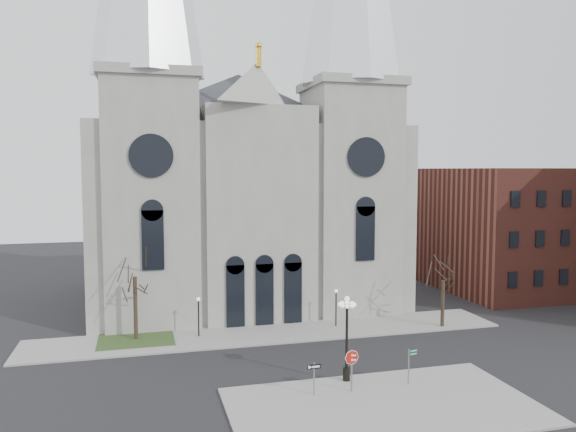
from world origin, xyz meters
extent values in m
plane|color=black|center=(0.00, 0.00, 0.00)|extent=(160.00, 160.00, 0.00)
cube|color=gray|center=(3.00, -5.00, 0.07)|extent=(18.00, 10.00, 0.14)
cube|color=gray|center=(0.00, 11.00, 0.07)|extent=(40.00, 6.00, 0.14)
cube|color=#2A411C|center=(-11.00, 12.00, 0.09)|extent=(6.00, 5.00, 0.18)
cube|color=gray|center=(0.00, 26.00, 9.00)|extent=(30.00, 24.00, 18.00)
pyramid|color=#2D3035|center=(0.00, 26.00, 24.00)|extent=(33.00, 26.40, 6.00)
cube|color=gray|center=(-9.50, 17.50, 11.00)|extent=(8.00, 8.00, 22.00)
cylinder|color=black|center=(-9.50, 13.45, 15.00)|extent=(3.60, 0.30, 3.60)
cube|color=gray|center=(9.50, 17.50, 11.00)|extent=(8.00, 8.00, 22.00)
cylinder|color=black|center=(9.50, 13.45, 15.00)|extent=(3.60, 0.30, 3.60)
cube|color=gray|center=(0.00, 16.00, 9.75)|extent=(10.00, 5.00, 19.50)
pyramid|color=gray|center=(0.00, 16.00, 21.50)|extent=(11.00, 5.00, 4.00)
cube|color=brown|center=(30.00, 22.00, 7.00)|extent=(14.00, 18.00, 14.00)
cylinder|color=black|center=(-11.00, 12.00, 2.62)|extent=(0.32, 0.32, 5.25)
cylinder|color=black|center=(15.00, 9.00, 2.10)|extent=(0.32, 0.32, 4.20)
cylinder|color=black|center=(-6.00, 11.50, 1.64)|extent=(0.12, 0.12, 3.00)
sphere|color=white|center=(-6.00, 11.50, 3.24)|extent=(0.32, 0.32, 0.32)
cylinder|color=black|center=(6.00, 11.50, 1.64)|extent=(0.12, 0.12, 3.00)
sphere|color=white|center=(6.00, 11.50, 3.24)|extent=(0.32, 0.32, 0.32)
cylinder|color=slate|center=(1.93, -2.63, 1.42)|extent=(0.10, 0.10, 2.55)
cylinder|color=#B5150C|center=(1.93, -2.63, 2.30)|extent=(0.87, 0.27, 0.89)
cylinder|color=white|center=(1.93, -2.63, 2.30)|extent=(0.93, 0.27, 0.95)
cube|color=white|center=(1.93, -2.63, 2.45)|extent=(0.48, 0.15, 0.11)
cube|color=white|center=(1.93, -2.63, 2.16)|extent=(0.54, 0.16, 0.11)
cylinder|color=black|center=(2.28, -0.84, 2.60)|extent=(0.17, 0.17, 4.93)
cylinder|color=black|center=(2.28, -0.84, 0.57)|extent=(0.47, 0.47, 0.86)
sphere|color=white|center=(2.28, -0.84, 5.55)|extent=(0.34, 0.34, 0.34)
cylinder|color=slate|center=(-0.47, -2.53, 1.15)|extent=(0.09, 0.09, 2.01)
cube|color=black|center=(-0.47, -2.53, 1.91)|extent=(0.88, 0.07, 0.29)
cylinder|color=slate|center=(5.94, -2.37, 1.27)|extent=(0.09, 0.09, 2.26)
cube|color=#0D5B27|center=(6.29, -2.28, 2.25)|extent=(0.63, 0.19, 0.15)
cube|color=#0D5B27|center=(6.29, -2.28, 2.04)|extent=(0.63, 0.19, 0.15)
camera|label=1|loc=(-10.56, -34.20, 13.83)|focal=35.00mm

